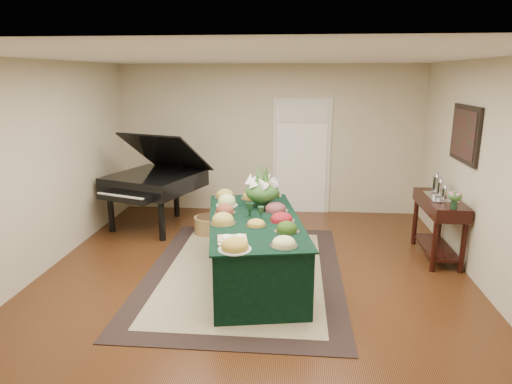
# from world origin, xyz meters

# --- Properties ---
(ground) EXTENTS (6.00, 6.00, 0.00)m
(ground) POSITION_xyz_m (0.00, 0.00, 0.00)
(ground) COLOR black
(ground) RESTS_ON ground
(area_rug) EXTENTS (2.51, 3.51, 0.01)m
(area_rug) POSITION_xyz_m (-0.14, 0.13, 0.01)
(area_rug) COLOR black
(area_rug) RESTS_ON ground
(kitchen_doorway) EXTENTS (1.05, 0.07, 2.10)m
(kitchen_doorway) POSITION_xyz_m (0.60, 2.97, 1.02)
(kitchen_doorway) COLOR silver
(kitchen_doorway) RESTS_ON ground
(buffet_table) EXTENTS (1.48, 2.46, 0.80)m
(buffet_table) POSITION_xyz_m (0.01, -0.04, 0.40)
(buffet_table) COLOR black
(buffet_table) RESTS_ON ground
(food_platters) EXTENTS (1.21, 2.43, 0.12)m
(food_platters) POSITION_xyz_m (-0.04, 0.06, 0.85)
(food_platters) COLOR #B8C3B8
(food_platters) RESTS_ON buffet_table
(cutting_board) EXTENTS (0.36, 0.36, 0.10)m
(cutting_board) POSITION_xyz_m (-0.15, -0.81, 0.84)
(cutting_board) COLOR tan
(cutting_board) RESTS_ON buffet_table
(green_goblets) EXTENTS (0.24, 0.24, 0.18)m
(green_goblets) POSITION_xyz_m (-0.00, -0.01, 0.89)
(green_goblets) COLOR black
(green_goblets) RESTS_ON buffet_table
(floral_centerpiece) EXTENTS (0.46, 0.46, 0.46)m
(floral_centerpiece) POSITION_xyz_m (0.06, 0.49, 1.07)
(floral_centerpiece) COLOR black
(floral_centerpiece) RESTS_ON buffet_table
(grand_piano) EXTENTS (1.76, 1.84, 1.61)m
(grand_piano) POSITION_xyz_m (-1.84, 1.87, 0.79)
(grand_piano) COLOR black
(grand_piano) RESTS_ON ground
(wicker_basket) EXTENTS (0.45, 0.45, 0.28)m
(wicker_basket) POSITION_xyz_m (-0.90, 1.58, 0.14)
(wicker_basket) COLOR olive
(wicker_basket) RESTS_ON ground
(mahogany_sideboard) EXTENTS (0.45, 1.20, 0.87)m
(mahogany_sideboard) POSITION_xyz_m (2.50, 0.90, 0.67)
(mahogany_sideboard) COLOR black
(mahogany_sideboard) RESTS_ON ground
(tea_service) EXTENTS (0.34, 0.58, 0.30)m
(tea_service) POSITION_xyz_m (2.50, 0.97, 0.99)
(tea_service) COLOR silver
(tea_service) RESTS_ON mahogany_sideboard
(pink_bouquet) EXTENTS (0.18, 0.18, 0.23)m
(pink_bouquet) POSITION_xyz_m (2.49, 0.37, 1.02)
(pink_bouquet) COLOR black
(pink_bouquet) RESTS_ON mahogany_sideboard
(wall_painting) EXTENTS (0.05, 0.95, 0.75)m
(wall_painting) POSITION_xyz_m (2.72, 0.90, 1.75)
(wall_painting) COLOR black
(wall_painting) RESTS_ON ground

